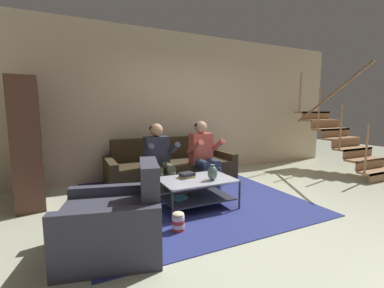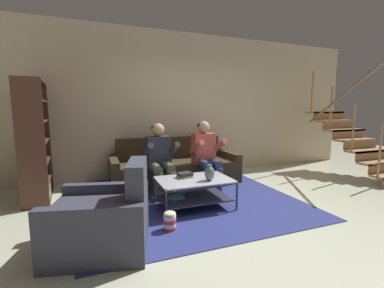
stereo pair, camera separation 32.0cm
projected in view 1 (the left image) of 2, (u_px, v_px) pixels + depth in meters
ground at (250, 214)px, 3.34m from camera, size 16.80×16.80×0.00m
back_partition at (178, 105)px, 5.35m from camera, size 8.40×0.12×2.90m
staircase_run at (341, 136)px, 5.55m from camera, size 0.93×1.85×2.23m
couch at (171, 168)px, 4.76m from camera, size 2.30×0.92×0.82m
person_seated_left at (159, 156)px, 4.05m from camera, size 0.50×0.58×1.13m
person_seated_right at (204, 152)px, 4.40m from camera, size 0.50×0.58×1.15m
coffee_table at (196, 188)px, 3.54m from camera, size 1.00×0.67×0.40m
area_rug at (185, 195)px, 4.07m from camera, size 3.03×3.25×0.01m
vase at (213, 173)px, 3.46m from camera, size 0.13×0.13×0.22m
book_stack at (187, 175)px, 3.59m from camera, size 0.22×0.19×0.07m
bookshelf at (25, 155)px, 3.62m from camera, size 0.43×1.03×1.77m
armchair at (115, 223)px, 2.42m from camera, size 1.05×0.99×0.86m
popcorn_tub at (178, 222)px, 2.86m from camera, size 0.14×0.14×0.22m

